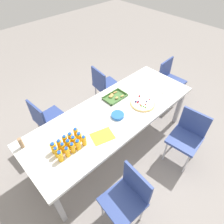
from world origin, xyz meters
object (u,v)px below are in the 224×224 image
at_px(juice_bottle_3, 78,145).
at_px(plate_stack, 118,115).
at_px(juice_bottle_2, 73,148).
at_px(juice_bottle_1, 67,152).
at_px(juice_bottle_14, 76,133).
at_px(snack_tray, 115,97).
at_px(napkin_stack, 163,90).
at_px(juice_bottle_6, 63,148).
at_px(chair_far_right, 104,85).
at_px(juice_bottle_7, 69,145).
at_px(juice_bottle_0, 60,156).
at_px(juice_bottle_9, 79,137).
at_px(cardboard_tube, 21,143).
at_px(paper_folder, 102,136).
at_px(chair_end, 170,78).
at_px(juice_bottle_12, 65,140).
at_px(chair_near_left, 128,196).
at_px(juice_bottle_8, 74,141).
at_px(chair_near_right, 188,134).
at_px(chair_far_left, 47,118).
at_px(juice_bottle_11, 59,144).
at_px(juice_bottle_4, 84,141).
at_px(juice_bottle_13, 70,137).
at_px(party_table, 113,116).
at_px(juice_bottle_10, 54,148).
at_px(fruit_pizza, 143,103).
at_px(juice_bottle_5, 57,152).

bearing_deg(juice_bottle_3, plate_stack, 4.55).
bearing_deg(juice_bottle_2, juice_bottle_1, -177.50).
bearing_deg(juice_bottle_14, snack_tray, 13.77).
bearing_deg(napkin_stack, juice_bottle_6, 176.56).
xyz_separation_m(chair_far_right, juice_bottle_7, (-1.31, -0.87, 0.30)).
bearing_deg(juice_bottle_7, juice_bottle_0, -156.19).
height_order(juice_bottle_3, juice_bottle_7, juice_bottle_7).
bearing_deg(juice_bottle_6, juice_bottle_3, -27.97).
xyz_separation_m(juice_bottle_1, juice_bottle_9, (0.22, 0.08, -0.00)).
xyz_separation_m(juice_bottle_6, cardboard_tube, (-0.30, 0.38, 0.00)).
distance_m(juice_bottle_3, paper_folder, 0.32).
xyz_separation_m(chair_end, juice_bottle_12, (-2.31, -0.10, 0.30)).
distance_m(chair_near_left, juice_bottle_8, 0.83).
distance_m(chair_far_right, chair_near_right, 1.63).
relative_size(chair_far_left, juice_bottle_11, 6.07).
height_order(juice_bottle_8, juice_bottle_9, same).
xyz_separation_m(chair_near_left, paper_folder, (0.22, 0.64, 0.24)).
relative_size(chair_near_right, juice_bottle_4, 5.78).
height_order(chair_near_left, snack_tray, chair_near_left).
relative_size(juice_bottle_2, juice_bottle_11, 1.04).
relative_size(chair_near_left, cardboard_tube, 5.79).
bearing_deg(juice_bottle_3, napkin_stack, -1.00).
xyz_separation_m(juice_bottle_13, paper_folder, (0.31, -0.21, -0.06)).
height_order(juice_bottle_7, juice_bottle_13, juice_bottle_7).
bearing_deg(juice_bottle_3, chair_far_left, 86.15).
height_order(juice_bottle_9, juice_bottle_13, juice_bottle_13).
xyz_separation_m(chair_far_right, juice_bottle_11, (-1.38, -0.80, 0.30)).
distance_m(juice_bottle_0, juice_bottle_6, 0.11).
bearing_deg(juice_bottle_1, juice_bottle_3, -1.06).
height_order(chair_end, juice_bottle_4, juice_bottle_4).
relative_size(juice_bottle_0, juice_bottle_9, 1.12).
distance_m(chair_near_left, juice_bottle_0, 0.82).
relative_size(juice_bottle_1, snack_tray, 0.41).
xyz_separation_m(party_table, juice_bottle_2, (-0.75, -0.14, 0.12)).
relative_size(chair_far_left, juice_bottle_10, 5.50).
relative_size(chair_near_left, plate_stack, 4.88).
distance_m(chair_far_right, fruit_pizza, 1.00).
bearing_deg(juice_bottle_8, chair_near_right, -30.86).
distance_m(juice_bottle_1, juice_bottle_13, 0.20).
height_order(chair_end, juice_bottle_6, juice_bottle_6).
height_order(juice_bottle_4, fruit_pizza, juice_bottle_4).
bearing_deg(juice_bottle_12, juice_bottle_2, -89.84).
xyz_separation_m(juice_bottle_6, juice_bottle_11, (-0.00, 0.07, -0.00)).
xyz_separation_m(snack_tray, napkin_stack, (0.65, -0.39, -0.01)).
xyz_separation_m(chair_far_right, juice_bottle_0, (-1.46, -0.94, 0.30)).
xyz_separation_m(juice_bottle_2, juice_bottle_14, (0.15, 0.15, -0.00)).
relative_size(chair_near_right, juice_bottle_2, 5.81).
xyz_separation_m(juice_bottle_13, juice_bottle_14, (0.08, 0.01, 0.00)).
height_order(chair_far_left, juice_bottle_7, juice_bottle_7).
xyz_separation_m(juice_bottle_0, juice_bottle_5, (0.00, 0.07, -0.00)).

